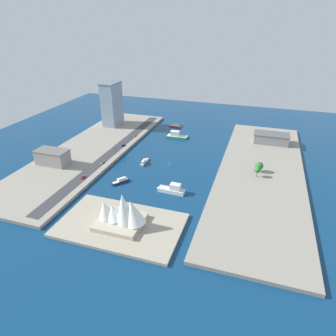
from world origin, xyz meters
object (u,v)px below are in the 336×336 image
Objects in this scene: yacht_sleek_gray at (144,162)px; warehouse_low_gray at (271,138)px; van_white at (102,162)px; opera_landmark at (122,213)px; patrol_launch_navy at (120,181)px; taxi_yellow_cab at (134,135)px; ferry_white_commuter at (172,189)px; carpark_squat_concrete at (53,157)px; suv_black at (123,145)px; traffic_light_waterfront at (116,150)px; tugboat_red at (175,126)px; ferry_green_doubledeck at (176,135)px; tower_tall_glass at (112,104)px; pickup_red at (83,177)px.

warehouse_low_gray reaches higher than yacht_sleek_gray.
opera_landmark is (-56.39, 73.92, 7.50)m from van_white.
patrol_launch_navy is 98.45m from taxi_yellow_cab.
opera_landmark reaches higher than taxi_yellow_cab.
carpark_squat_concrete reaches higher than ferry_white_commuter.
yacht_sleek_gray is 81.64m from carpark_squat_concrete.
suv_black is at bearing -65.88° from patrol_launch_navy.
traffic_light_waterfront is at bearing -59.19° from patrol_launch_navy.
yacht_sleek_gray reaches higher than tugboat_red.
patrol_launch_navy is 37.64m from van_white.
tugboat_red is 154.52m from carpark_squat_concrete.
ferry_green_doubledeck is 97.74m from van_white.
carpark_squat_concrete is (70.21, -8.22, 7.66)m from patrol_launch_navy.
suv_black is at bearing 21.43° from warehouse_low_gray.
ferry_white_commuter is 77.96m from van_white.
van_white is at bearing 34.20° from warehouse_low_gray.
traffic_light_waterfront is 108.60m from opera_landmark.
suv_black is 1.23× the size of van_white.
suv_black is at bearing -90.97° from van_white.
carpark_squat_concrete is at bearing 50.33° from ferry_green_doubledeck.
warehouse_low_gray is 185.27m from tower_tall_glass.
ferry_green_doubledeck is at bearing -74.95° from ferry_white_commuter.
van_white is (144.00, 97.87, -4.13)m from warehouse_low_gray.
warehouse_low_gray is 192.88m from opera_landmark.
taxi_yellow_cab reaches higher than patrol_launch_navy.
ferry_green_doubledeck is at bearing -133.61° from suv_black.
suv_black reaches higher than yacht_sleek_gray.
tower_tall_glass is 75.37m from suv_black.
patrol_launch_navy is 0.40× the size of warehouse_low_gray.
taxi_yellow_cab is (0.17, -29.31, 0.00)m from suv_black.
ferry_green_doubledeck reaches higher than taxi_yellow_cab.
carpark_squat_concrete is at bearing -20.93° from pickup_red.
opera_landmark is at bearing 94.35° from ferry_green_doubledeck.
tugboat_red is 0.44× the size of warehouse_low_gray.
yacht_sleek_gray is at bearing 121.84° from taxi_yellow_cab.
opera_landmark is at bearing 62.98° from warehouse_low_gray.
suv_black is at bearing -82.36° from traffic_light_waterfront.
taxi_yellow_cab is (31.73, 50.27, 2.20)m from tugboat_red.
tower_tall_glass is (69.83, -123.18, 26.28)m from patrol_launch_navy.
ferry_green_doubledeck is 5.84× the size of van_white.
ferry_green_doubledeck is at bearing 6.09° from warehouse_low_gray.
opera_landmark reaches higher than ferry_green_doubledeck.
yacht_sleek_gray is 64.78m from taxi_yellow_cab.
taxi_yellow_cab is 0.69× the size of traffic_light_waterfront.
tugboat_red is at bearing -122.26° from taxi_yellow_cab.
warehouse_low_gray reaches higher than ferry_white_commuter.
suv_black is at bearing -126.13° from carpark_squat_concrete.
warehouse_low_gray is at bearing -169.37° from taxi_yellow_cab.
ferry_green_doubledeck is at bearing 109.24° from tugboat_red.
patrol_launch_navy is at bearing -62.29° from opera_landmark.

